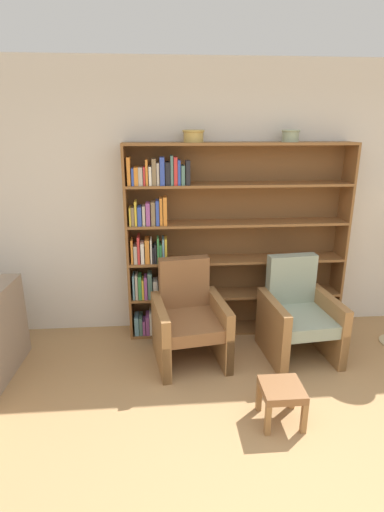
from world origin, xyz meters
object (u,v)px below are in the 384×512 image
at_px(bowl_brass, 291,135).
at_px(armchair_leather, 189,319).
at_px(footstool, 282,393).
at_px(bowl_stoneware, 194,135).
at_px(armchair_cushioned, 298,315).
at_px(bookshelf, 215,242).

relative_size(bowl_brass, armchair_leather, 0.19).
bearing_deg(footstool, bowl_stoneware, 110.34).
bearing_deg(armchair_cushioned, bookshelf, -41.24).
bearing_deg(armchair_leather, bowl_stoneware, -107.79).
bearing_deg(bowl_stoneware, bowl_brass, 0.00).
bearing_deg(bookshelf, bowl_brass, -1.49).
distance_m(bowl_brass, armchair_cushioned, 1.73).
bearing_deg(bookshelf, armchair_cushioned, -35.64).
bearing_deg(armchair_cushioned, bowl_brass, -91.19).
xyz_separation_m(armchair_leather, armchair_cushioned, (1.05, 0.00, 0.00)).
xyz_separation_m(bowl_stoneware, armchair_cushioned, (0.97, -0.51, -1.65)).
distance_m(bookshelf, footstool, 1.68).
distance_m(armchair_leather, footstool, 1.14).
height_order(bookshelf, bowl_stoneware, bowl_stoneware).
height_order(bookshelf, armchair_leather, bookshelf).
relative_size(bowl_brass, armchair_cushioned, 0.19).
xyz_separation_m(bowl_stoneware, bowl_brass, (0.93, 0.00, -0.00)).
xyz_separation_m(bowl_brass, armchair_leather, (-1.01, -0.51, -1.65)).
relative_size(bowl_brass, footstool, 0.58).
relative_size(armchair_leather, footstool, 3.05).
xyz_separation_m(bookshelf, footstool, (0.31, -1.47, -0.75)).
bearing_deg(bowl_stoneware, armchair_cushioned, -27.85).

